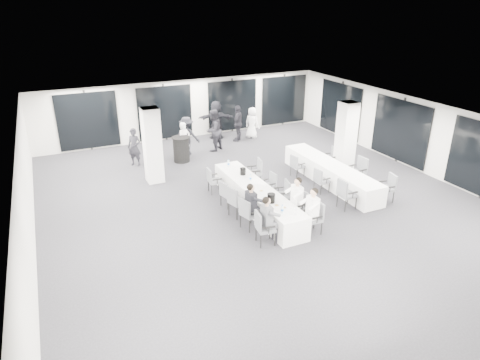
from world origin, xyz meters
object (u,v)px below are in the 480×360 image
(standing_guest_g, at_px, (134,145))
(ice_bucket_near, at_px, (271,198))
(chair_main_left_fourth, at_px, (227,193))
(chair_main_right_second, at_px, (299,204))
(chair_side_left_mid, at_px, (320,179))
(chair_main_right_near, at_px, (315,216))
(banquet_table_main, at_px, (257,198))
(chair_side_left_near, at_px, (345,192))
(chair_main_left_mid, at_px, (236,200))
(chair_main_right_mid, at_px, (283,192))
(banquet_table_side, at_px, (330,173))
(standing_guest_b, at_px, (213,128))
(chair_main_left_near, at_px, (263,226))
(standing_guest_a, at_px, (184,138))
(chair_side_left_far, at_px, (296,164))
(standing_guest_e, at_px, (252,121))
(chair_side_right_near, at_px, (388,186))
(chair_main_right_far, at_px, (256,171))
(chair_side_right_far, at_px, (331,157))
(standing_guest_f, at_px, (216,117))
(chair_side_right_mid, at_px, (359,170))
(chair_main_left_second, at_px, (248,212))
(chair_main_left_far, at_px, (213,179))
(cocktail_table, at_px, (181,149))
(chair_main_right_fourth, at_px, (270,184))
(standing_guest_d, at_px, (238,121))
(ice_bucket_far, at_px, (243,171))
(standing_guest_c, at_px, (187,133))

(standing_guest_g, bearing_deg, ice_bucket_near, -28.98)
(chair_main_left_fourth, xyz_separation_m, chair_main_right_second, (1.66, -1.76, 0.04))
(chair_side_left_mid, bearing_deg, chair_main_right_near, -42.57)
(banquet_table_main, xyz_separation_m, chair_side_left_near, (2.60, -1.22, 0.20))
(chair_main_left_mid, xyz_separation_m, chair_main_right_mid, (1.67, -0.05, -0.05))
(banquet_table_side, relative_size, standing_guest_b, 2.36)
(chair_main_left_mid, relative_size, chair_side_left_mid, 1.13)
(banquet_table_side, distance_m, ice_bucket_near, 4.04)
(chair_main_right_second, bearing_deg, standing_guest_b, -7.04)
(chair_main_left_near, xyz_separation_m, standing_guest_a, (0.22, 7.58, 0.33))
(chair_side_left_far, distance_m, standing_guest_e, 5.26)
(chair_side_right_near, bearing_deg, chair_side_left_mid, 59.02)
(chair_main_right_second, bearing_deg, chair_main_right_far, -6.71)
(chair_side_right_near, relative_size, standing_guest_e, 0.56)
(chair_side_right_far, height_order, standing_guest_e, standing_guest_e)
(chair_main_right_near, xyz_separation_m, chair_side_left_far, (1.77, 3.89, -0.05))
(chair_side_left_far, height_order, standing_guest_e, standing_guest_e)
(chair_main_right_near, distance_m, standing_guest_f, 9.80)
(chair_main_right_near, height_order, chair_side_right_mid, chair_side_right_mid)
(chair_main_left_second, height_order, chair_main_right_second, chair_main_left_second)
(chair_main_left_near, height_order, chair_main_right_far, chair_main_right_far)
(chair_side_right_near, bearing_deg, chair_side_left_far, 39.55)
(chair_main_left_second, distance_m, chair_side_left_far, 4.49)
(banquet_table_side, height_order, chair_main_right_near, chair_main_right_near)
(chair_side_left_near, bearing_deg, chair_main_left_far, -131.09)
(chair_main_right_near, bearing_deg, standing_guest_g, 27.72)
(chair_main_right_second, distance_m, chair_side_right_mid, 3.72)
(chair_main_left_far, bearing_deg, cocktail_table, -176.17)
(chair_main_left_fourth, distance_m, standing_guest_g, 5.43)
(chair_main_right_far, relative_size, standing_guest_g, 0.57)
(chair_main_right_fourth, bearing_deg, chair_side_left_near, -140.64)
(chair_main_left_fourth, relative_size, standing_guest_g, 0.50)
(chair_main_left_mid, relative_size, standing_guest_e, 0.59)
(standing_guest_e, bearing_deg, chair_side_right_mid, 154.11)
(banquet_table_side, relative_size, chair_main_left_second, 5.11)
(cocktail_table, distance_m, standing_guest_d, 3.72)
(chair_main_left_near, xyz_separation_m, standing_guest_d, (3.31, 8.85, 0.42))
(chair_main_right_second, relative_size, standing_guest_d, 0.49)
(chair_main_right_far, bearing_deg, ice_bucket_far, 135.54)
(chair_main_left_mid, relative_size, standing_guest_c, 0.53)
(chair_main_right_mid, bearing_deg, standing_guest_d, -0.71)
(cocktail_table, xyz_separation_m, chair_main_left_near, (0.03, -7.27, 0.03))
(chair_side_left_mid, bearing_deg, chair_side_left_far, 175.20)
(chair_side_right_far, relative_size, ice_bucket_far, 3.97)
(banquet_table_main, relative_size, ice_bucket_far, 21.39)
(standing_guest_a, bearing_deg, chair_side_left_mid, -80.11)
(chair_main_left_second, height_order, chair_main_left_far, chair_main_left_second)
(chair_main_right_mid, relative_size, ice_bucket_far, 3.96)
(chair_main_right_second, height_order, chair_side_left_far, chair_main_right_second)
(standing_guest_f, bearing_deg, standing_guest_g, 41.17)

